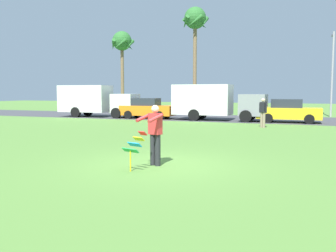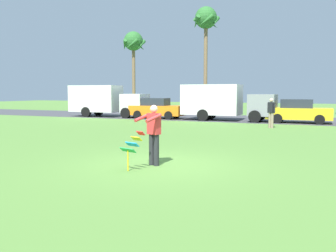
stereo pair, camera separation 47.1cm
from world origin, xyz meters
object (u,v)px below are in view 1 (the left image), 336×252
at_px(parked_car_orange, 147,109).
at_px(palm_tree_left_near, 122,44).
at_px(palm_tree_right_near, 195,23).
at_px(parked_truck_grey_van, 213,101).
at_px(streetlight_pole, 332,69).
at_px(person_kite_flyer, 155,133).
at_px(parked_truck_white_box, 94,100).
at_px(parked_car_yellow, 288,111).
at_px(kite_held, 135,145).
at_px(person_walker_near, 263,112).

distance_m(parked_car_orange, palm_tree_left_near, 14.25).
distance_m(parked_car_orange, palm_tree_right_near, 11.59).
relative_size(parked_truck_grey_van, streetlight_pole, 0.96).
bearing_deg(person_kite_flyer, palm_tree_left_near, 119.94).
xyz_separation_m(parked_truck_white_box, palm_tree_right_near, (6.12, 8.41, 7.24)).
height_order(person_kite_flyer, palm_tree_left_near, palm_tree_left_near).
bearing_deg(parked_car_orange, person_kite_flyer, -64.85).
bearing_deg(parked_car_yellow, streetlight_pole, 67.96).
bearing_deg(parked_car_orange, kite_held, -66.52).
distance_m(person_kite_flyer, parked_car_orange, 18.57).
bearing_deg(palm_tree_left_near, parked_truck_white_box, -74.68).
bearing_deg(person_walker_near, streetlight_pole, 70.31).
xyz_separation_m(kite_held, parked_truck_grey_van, (-2.34, 17.61, 0.73)).
height_order(parked_truck_white_box, parked_car_orange, parked_truck_white_box).
distance_m(palm_tree_left_near, palm_tree_right_near, 9.17).
bearing_deg(person_walker_near, parked_car_yellow, 74.50).
distance_m(parked_truck_white_box, streetlight_pole, 19.92).
distance_m(parked_car_yellow, palm_tree_left_near, 21.80).
distance_m(kite_held, parked_truck_grey_van, 17.78).
distance_m(palm_tree_left_near, streetlight_pole, 21.57).
bearing_deg(parked_truck_grey_van, palm_tree_left_near, 141.92).
bearing_deg(streetlight_pole, parked_truck_grey_van, -138.36).
xyz_separation_m(parked_car_orange, parked_car_yellow, (10.55, 0.00, 0.00)).
distance_m(parked_truck_white_box, parked_truck_grey_van, 10.16).
bearing_deg(person_walker_near, kite_held, -97.36).
bearing_deg(person_walker_near, person_kite_flyer, -96.71).
xyz_separation_m(person_kite_flyer, palm_tree_right_near, (-6.62, 25.22, 7.70)).
bearing_deg(person_kite_flyer, person_walker_near, 83.29).
bearing_deg(kite_held, parked_car_yellow, 80.63).
distance_m(parked_truck_grey_van, palm_tree_right_near, 11.81).
height_order(parked_car_yellow, palm_tree_left_near, palm_tree_left_near).
distance_m(parked_car_yellow, palm_tree_right_near, 14.80).
bearing_deg(parked_truck_white_box, kite_held, -54.63).
bearing_deg(parked_truck_white_box, palm_tree_left_near, 105.32).
xyz_separation_m(kite_held, parked_car_yellow, (2.90, 17.61, 0.10)).
relative_size(parked_truck_grey_van, parked_car_yellow, 1.59).
xyz_separation_m(parked_truck_white_box, parked_car_yellow, (15.40, -0.00, -0.64)).
bearing_deg(parked_car_orange, parked_car_yellow, 0.00).
xyz_separation_m(palm_tree_right_near, streetlight_pole, (12.23, -1.12, -4.66)).
xyz_separation_m(parked_car_orange, streetlight_pole, (13.50, 7.29, 3.22)).
bearing_deg(parked_car_yellow, kite_held, -99.37).
distance_m(kite_held, parked_car_orange, 19.19).
xyz_separation_m(person_kite_flyer, person_walker_near, (1.48, 12.55, -0.02)).
bearing_deg(person_kite_flyer, parked_car_orange, 115.15).
bearing_deg(parked_truck_grey_van, palm_tree_right_near, 115.66).
bearing_deg(parked_truck_grey_van, kite_held, -82.43).
bearing_deg(parked_car_yellow, person_walker_near, -105.50).
relative_size(person_kite_flyer, palm_tree_left_near, 0.20).
bearing_deg(streetlight_pole, parked_truck_white_box, -158.35).
height_order(parked_car_orange, palm_tree_left_near, palm_tree_left_near).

